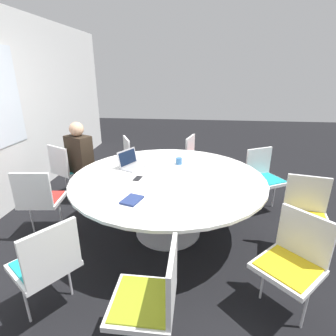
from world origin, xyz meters
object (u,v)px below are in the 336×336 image
chair_7 (197,157)px  cell_phone (138,178)px  chair_8 (135,158)px  spiral_notebook (132,200)px  chair_1 (39,197)px  chair_6 (263,174)px  chair_4 (293,258)px  chair_3 (152,295)px  person_0 (81,156)px  coffee_cup (179,161)px  chair_0 (67,167)px  chair_2 (47,261)px  chair_5 (306,212)px  laptop (131,163)px

chair_7 → cell_phone: chair_7 is taller
chair_8 → spiral_notebook: (-1.95, -0.44, 0.24)m
chair_1 → chair_6: bearing=13.8°
chair_7 → chair_8: same height
chair_4 → chair_6: same height
chair_3 → person_0: (2.20, 1.43, 0.19)m
chair_7 → cell_phone: size_ratio=5.78×
coffee_cup → spiral_notebook: bearing=161.4°
chair_0 → chair_2: 2.17m
chair_0 → chair_6: (0.02, -2.88, 0.00)m
chair_1 → spiral_notebook: (-0.40, -1.20, 0.24)m
chair_2 → chair_5: bearing=-31.1°
chair_1 → laptop: 1.13m
chair_1 → chair_8: bearing=57.1°
chair_6 → chair_5: bearing=72.0°
chair_1 → chair_7: bearing=36.5°
chair_2 → spiral_notebook: bearing=-5.8°
chair_5 → cell_phone: bearing=7.9°
chair_7 → spiral_notebook: 2.19m
cell_phone → chair_3: bearing=-164.0°
chair_2 → spiral_notebook: (0.61, -0.53, 0.24)m
chair_0 → chair_6: size_ratio=1.00×
coffee_cup → chair_2: bearing=152.2°
chair_3 → spiral_notebook: bearing=21.5°
chair_5 → chair_8: bearing=-23.4°
chair_2 → chair_4: (0.25, -1.89, 0.00)m
chair_2 → chair_4: 1.90m
laptop → coffee_cup: laptop is taller
chair_1 → person_0: bearing=77.5°
chair_4 → laptop: bearing=6.8°
chair_0 → coffee_cup: bearing=16.4°
person_0 → chair_6: bearing=28.4°
chair_3 → cell_phone: chair_3 is taller
chair_3 → spiral_notebook: 0.93m
person_0 → spiral_notebook: bearing=-23.9°
chair_4 → chair_7: same height
spiral_notebook → coffee_cup: coffee_cup is taller
chair_0 → chair_2: (-2.01, -0.82, 0.00)m
chair_5 → person_0: (0.97, 2.83, 0.19)m
spiral_notebook → chair_4: bearing=-104.9°
cell_phone → coffee_cup: bearing=-38.0°
chair_0 → chair_2: size_ratio=1.00×
chair_0 → spiral_notebook: (-1.40, -1.35, 0.24)m
chair_7 → coffee_cup: chair_7 is taller
chair_2 → cell_phone: size_ratio=5.78×
coffee_cup → laptop: bearing=106.9°
chair_4 → person_0: size_ratio=0.71×
chair_6 → coffee_cup: chair_6 is taller
chair_7 → coffee_cup: size_ratio=10.37×
chair_2 → coffee_cup: chair_2 is taller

